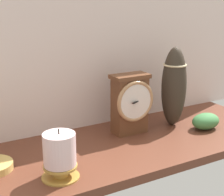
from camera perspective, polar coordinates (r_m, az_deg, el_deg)
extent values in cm
cube|color=brown|center=(103.17, 2.26, -7.76)|extent=(100.00, 36.00, 2.40)
cube|color=beige|center=(110.53, -2.72, 11.98)|extent=(120.00, 2.00, 65.00)
cube|color=brown|center=(107.26, 2.83, -1.26)|extent=(10.09, 5.57, 16.98)
cube|color=brown|center=(104.85, 2.89, 3.48)|extent=(11.30, 6.23, 1.20)
torus|color=#B07E54|center=(104.05, 3.78, -0.55)|extent=(12.40, 1.13, 12.40)
cylinder|color=silver|center=(103.97, 3.81, -0.56)|extent=(10.37, 0.40, 10.37)
cube|color=black|center=(103.73, 3.90, -0.61)|extent=(3.79, 2.32, 0.30)
cylinder|color=#B98B3B|center=(84.79, -8.25, -11.60)|extent=(3.53, 3.53, 2.91)
cylinder|color=#B98B3B|center=(85.29, -8.22, -12.23)|extent=(8.83, 8.83, 0.80)
cylinder|color=#B98B3B|center=(84.12, -8.29, -10.72)|extent=(7.95, 7.95, 0.60)
cylinder|color=beige|center=(82.31, -8.41, -8.13)|extent=(7.52, 7.52, 7.56)
cylinder|color=black|center=(80.59, -8.54, -5.30)|extent=(0.30, 0.30, 1.20)
ellipsoid|color=#33291F|center=(113.97, 9.87, 1.77)|extent=(7.87, 7.87, 25.32)
torus|color=#CCB78C|center=(112.41, 10.05, 5.26)|extent=(7.29, 7.29, 0.60)
ellipsoid|color=#417D43|center=(115.61, 14.76, -3.60)|extent=(9.56, 6.69, 5.03)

